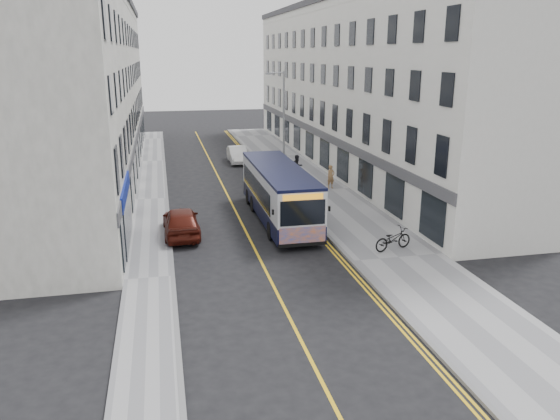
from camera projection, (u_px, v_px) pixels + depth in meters
name	position (u px, v px, depth m)	size (l,w,h in m)	color
ground	(261.00, 260.00, 25.05)	(140.00, 140.00, 0.00)	black
pavement_east	(318.00, 191.00, 37.58)	(4.50, 64.00, 0.12)	#969698
pavement_west	(151.00, 200.00, 35.27)	(2.00, 64.00, 0.12)	#969698
kerb_east	(287.00, 192.00, 37.12)	(0.18, 64.00, 0.13)	slate
kerb_west	(167.00, 199.00, 35.47)	(0.18, 64.00, 0.13)	slate
road_centre_line	(228.00, 196.00, 36.31)	(0.12, 64.00, 0.01)	yellow
road_dbl_yellow_inner	(280.00, 193.00, 37.04)	(0.10, 64.00, 0.01)	yellow
road_dbl_yellow_outer	(283.00, 193.00, 37.08)	(0.10, 64.00, 0.01)	yellow
terrace_east	(350.00, 87.00, 45.33)	(6.00, 46.00, 13.00)	white
terrace_west	(92.00, 90.00, 41.12)	(6.00, 46.00, 13.00)	white
streetlamp	(283.00, 125.00, 37.84)	(1.32, 0.18, 8.00)	gray
city_bus	(279.00, 192.00, 30.58)	(2.49, 10.64, 3.09)	black
bicycle	(393.00, 239.00, 25.93)	(0.72, 2.06, 1.08)	black
pedestrian_near	(331.00, 177.00, 37.77)	(0.59, 0.39, 1.63)	#9B7146
pedestrian_far	(297.00, 167.00, 40.73)	(0.86, 0.67, 1.78)	black
car_white	(238.00, 155.00, 47.39)	(1.47, 4.20, 1.38)	white
car_maroon	(181.00, 222.00, 28.26)	(1.82, 4.51, 1.54)	#4F150D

